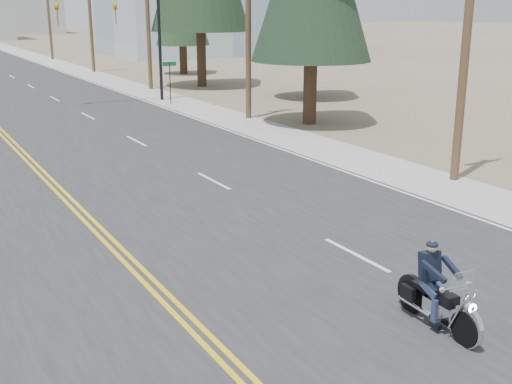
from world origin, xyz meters
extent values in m
cube|color=#A5A5A0|center=(11.50, 70.00, 0.01)|extent=(3.00, 200.00, 0.01)
cylinder|color=black|center=(11.00, 32.00, 3.50)|extent=(0.20, 0.20, 7.00)
imported|color=#BF8C0C|center=(8.20, 32.00, 6.05)|extent=(0.21, 0.26, 1.30)
imported|color=#BF8C0C|center=(4.70, 32.00, 6.05)|extent=(0.21, 0.26, 1.30)
cylinder|color=black|center=(10.80, 30.00, 1.30)|extent=(0.06, 0.06, 2.60)
cube|color=#0C5926|center=(10.80, 30.00, 2.50)|extent=(0.90, 0.03, 0.25)
cylinder|color=brown|center=(12.50, 8.00, 5.50)|extent=(0.30, 0.30, 11.00)
cylinder|color=brown|center=(12.50, 23.00, 5.75)|extent=(0.30, 0.30, 11.50)
cylinder|color=brown|center=(12.50, 38.00, 5.50)|extent=(0.30, 0.30, 11.00)
cylinder|color=brown|center=(12.50, 53.00, 5.75)|extent=(0.30, 0.30, 11.50)
cylinder|color=brown|center=(12.50, 70.00, 5.50)|extent=(0.30, 0.30, 11.00)
cube|color=#B7BCC6|center=(25.00, 150.00, 6.00)|extent=(14.00, 14.00, 12.00)
cylinder|color=#382619|center=(14.49, 20.01, 1.62)|extent=(0.63, 0.63, 3.24)
cylinder|color=#382619|center=(19.97, 28.18, 1.55)|extent=(0.68, 0.68, 3.10)
cylinder|color=#382619|center=(16.53, 37.66, 2.07)|extent=(0.72, 0.72, 4.13)
cylinder|color=#382619|center=(19.12, 47.16, 1.29)|extent=(0.60, 0.60, 2.58)
cone|color=#1A3319|center=(19.12, 47.16, 6.44)|extent=(4.81, 4.81, 7.73)
camera|label=1|loc=(-4.41, -7.57, 5.90)|focal=45.00mm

